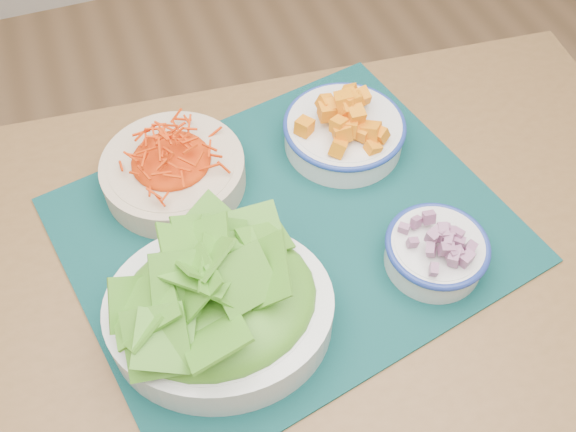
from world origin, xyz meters
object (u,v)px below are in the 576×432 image
object	(u,v)px
carrot_bowl	(173,167)
squash_bowl	(345,124)
lettuce_bowl	(219,304)
onion_bowl	(437,248)
table	(301,307)
placemat	(288,229)

from	to	relation	value
carrot_bowl	squash_bowl	xyz separation A→B (m)	(0.27, -0.01, 0.01)
lettuce_bowl	onion_bowl	xyz separation A→B (m)	(0.30, -0.01, -0.02)
carrot_bowl	squash_bowl	distance (m)	0.27
table	onion_bowl	size ratio (longest dim) A/B	7.13
placemat	onion_bowl	xyz separation A→B (m)	(0.17, -0.12, 0.04)
table	lettuce_bowl	size ratio (longest dim) A/B	3.70
table	placemat	world-z (taller)	placemat
table	squash_bowl	world-z (taller)	squash_bowl
onion_bowl	placemat	bearing A→B (deg)	143.98
carrot_bowl	lettuce_bowl	world-z (taller)	lettuce_bowl
squash_bowl	carrot_bowl	bearing A→B (deg)	177.43
squash_bowl	onion_bowl	world-z (taller)	squash_bowl
lettuce_bowl	onion_bowl	distance (m)	0.30
table	lettuce_bowl	xyz separation A→B (m)	(-0.13, -0.04, 0.16)
placemat	table	bearing A→B (deg)	-105.54
squash_bowl	lettuce_bowl	bearing A→B (deg)	-138.32
placemat	lettuce_bowl	bearing A→B (deg)	-150.20
placemat	onion_bowl	size ratio (longest dim) A/B	3.41
placemat	lettuce_bowl	distance (m)	0.18
placemat	squash_bowl	world-z (taller)	squash_bowl
placemat	squash_bowl	size ratio (longest dim) A/B	2.54
onion_bowl	squash_bowl	bearing A→B (deg)	96.75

